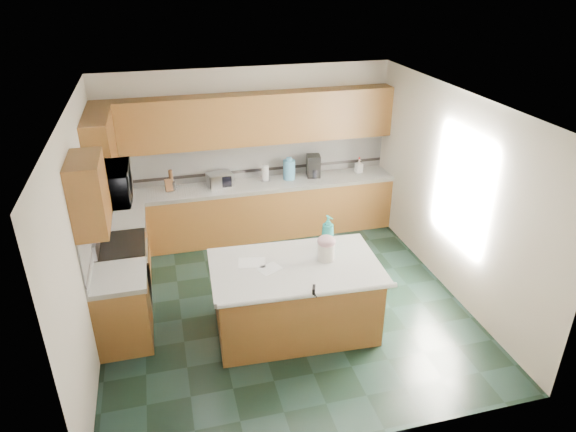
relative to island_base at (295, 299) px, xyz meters
name	(u,v)px	position (x,y,z in m)	size (l,w,h in m)	color
floor	(284,303)	(-0.01, 0.53, -0.43)	(4.60, 4.60, 0.00)	black
ceiling	(283,103)	(-0.01, 0.53, 2.27)	(4.60, 4.60, 0.00)	white
wall_back	(248,152)	(-0.01, 2.85, 0.92)	(4.60, 0.04, 2.70)	beige
wall_front	(351,331)	(-0.01, -1.79, 0.92)	(4.60, 0.04, 2.70)	beige
wall_left	(82,236)	(-2.33, 0.53, 0.92)	(0.04, 4.60, 2.70)	beige
wall_right	(453,194)	(2.31, 0.53, 0.92)	(0.04, 4.60, 2.70)	beige
back_base_cab	(254,212)	(-0.01, 2.53, 0.00)	(4.60, 0.60, 0.86)	#502C11
back_countertop	(253,186)	(-0.01, 2.53, 0.46)	(4.60, 0.64, 0.06)	white
back_upper_cab	(249,119)	(-0.01, 2.66, 1.51)	(4.60, 0.33, 0.78)	#502C11
back_backsplash	(249,159)	(-0.01, 2.82, 0.81)	(4.60, 0.02, 0.63)	silver
back_accent_band	(249,171)	(-0.01, 2.81, 0.61)	(4.60, 0.01, 0.05)	black
left_base_cab_rear	(126,248)	(-2.01, 1.82, 0.00)	(0.60, 0.82, 0.86)	#502C11
left_counter_rear	(122,219)	(-2.01, 1.82, 0.46)	(0.64, 0.82, 0.06)	white
left_base_cab_front	(123,311)	(-2.01, 0.29, 0.00)	(0.60, 0.72, 0.86)	#502C11
left_counter_front	(117,278)	(-2.01, 0.29, 0.46)	(0.64, 0.72, 0.06)	white
left_backsplash	(91,223)	(-2.30, 1.08, 0.81)	(0.02, 2.30, 0.63)	silver
left_accent_band	(94,237)	(-2.29, 1.08, 0.61)	(0.01, 2.30, 0.05)	black
left_upper_cab_rear	(100,145)	(-2.14, 1.95, 1.51)	(0.33, 1.09, 0.78)	#502C11
left_upper_cab_front	(89,194)	(-2.14, 0.29, 1.51)	(0.33, 0.72, 0.78)	#502C11
range_body	(125,276)	(-2.01, 1.03, 0.01)	(0.60, 0.76, 0.88)	#B7B7BC
range_oven_door	(148,276)	(-1.72, 1.03, -0.03)	(0.02, 0.68, 0.55)	black
range_cooktop	(120,246)	(-2.01, 1.03, 0.47)	(0.62, 0.78, 0.04)	black
range_handle	(147,251)	(-1.69, 1.03, 0.35)	(0.02, 0.02, 0.66)	#B7B7BC
range_backguard	(96,240)	(-2.27, 1.03, 0.59)	(0.06, 0.76, 0.18)	#B7B7BC
microwave	(109,184)	(-2.01, 1.03, 1.30)	(0.73, 0.50, 0.41)	#B7B7BC
island_base	(295,299)	(0.00, 0.00, 0.00)	(1.88, 1.07, 0.86)	#502C11
island_top	(295,267)	(0.00, 0.00, 0.46)	(1.98, 1.17, 0.06)	white
island_bullnose	(310,295)	(0.00, -0.59, 0.46)	(0.06, 0.06, 1.98)	white
treat_jar	(326,251)	(0.39, 0.04, 0.59)	(0.20, 0.20, 0.21)	silver
treat_jar_lid	(326,241)	(0.39, 0.04, 0.73)	(0.22, 0.22, 0.14)	#CB97A2
treat_jar_knob	(327,238)	(0.39, 0.04, 0.78)	(0.02, 0.02, 0.07)	tan
treat_jar_knob_end_l	(324,238)	(0.35, 0.04, 0.78)	(0.04, 0.04, 0.04)	tan
treat_jar_knob_end_r	(330,237)	(0.42, 0.04, 0.78)	(0.04, 0.04, 0.04)	tan
soap_bottle_island	(328,232)	(0.50, 0.32, 0.70)	(0.16, 0.16, 0.42)	teal
paper_sheet_a	(270,269)	(-0.31, -0.01, 0.49)	(0.26, 0.20, 0.00)	white
paper_sheet_b	(252,263)	(-0.48, 0.17, 0.49)	(0.32, 0.24, 0.00)	white
clamp_body	(314,290)	(0.05, -0.57, 0.50)	(0.03, 0.10, 0.09)	black
clamp_handle	(315,295)	(0.05, -0.63, 0.48)	(0.02, 0.02, 0.07)	black
knife_block	(169,185)	(-1.32, 2.58, 0.59)	(0.11, 0.09, 0.19)	#472814
utensil_crock	(172,186)	(-1.27, 2.61, 0.56)	(0.11, 0.11, 0.13)	black
utensil_bundle	(171,176)	(-1.27, 2.61, 0.72)	(0.06, 0.06, 0.20)	#472814
toaster_oven	(220,180)	(-0.53, 2.58, 0.60)	(0.37, 0.26, 0.22)	#B7B7BC
toaster_oven_door	(221,182)	(-0.53, 2.46, 0.60)	(0.33, 0.01, 0.18)	black
paper_towel	(265,173)	(0.22, 2.63, 0.61)	(0.11, 0.11, 0.25)	white
paper_towel_base	(265,180)	(0.22, 2.63, 0.50)	(0.17, 0.17, 0.01)	#B7B7BC
water_jug	(289,170)	(0.60, 2.59, 0.65)	(0.19, 0.19, 0.32)	#59A6D5
water_jug_neck	(289,159)	(0.60, 2.59, 0.83)	(0.09, 0.09, 0.05)	#59A6D5
coffee_maker	(313,166)	(1.02, 2.61, 0.67)	(0.21, 0.23, 0.36)	black
coffee_carafe	(314,173)	(1.02, 2.56, 0.56)	(0.15, 0.15, 0.15)	black
soap_bottle_back	(359,166)	(1.81, 2.58, 0.61)	(0.11, 0.11, 0.24)	white
soap_back_cap	(359,158)	(1.81, 2.58, 0.74)	(0.02, 0.02, 0.03)	red
window_light_proxy	(461,189)	(2.28, 0.33, 1.07)	(0.02, 1.40, 1.10)	white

